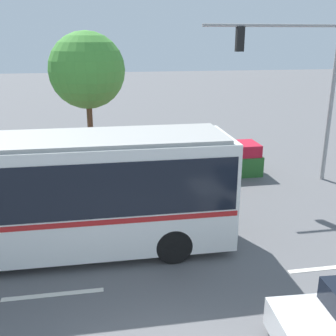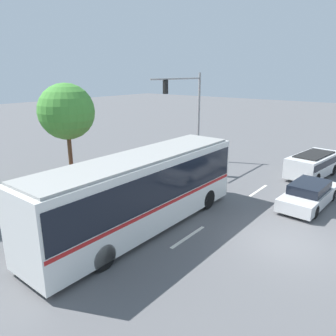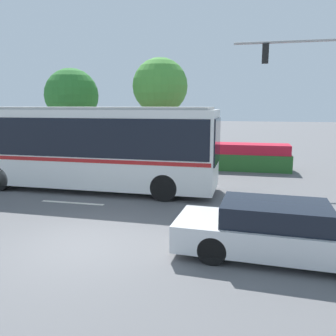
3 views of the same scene
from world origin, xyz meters
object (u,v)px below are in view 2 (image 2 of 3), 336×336
(suv_left_lane, at_px, (313,163))
(sedan_foreground, at_px, (309,194))
(street_tree_centre, at_px, (67,112))
(traffic_light_pole, at_px, (189,105))
(city_bus, at_px, (141,188))

(suv_left_lane, bearing_deg, sedan_foreground, -159.37)
(sedan_foreground, height_order, street_tree_centre, street_tree_centre)
(sedan_foreground, relative_size, suv_left_lane, 0.99)
(traffic_light_pole, bearing_deg, city_bus, 24.05)
(city_bus, height_order, suv_left_lane, city_bus)
(sedan_foreground, bearing_deg, city_bus, 148.20)
(city_bus, distance_m, suv_left_lane, 13.24)
(sedan_foreground, distance_m, street_tree_centre, 14.26)
(sedan_foreground, bearing_deg, traffic_light_pole, 77.18)
(traffic_light_pole, bearing_deg, street_tree_centre, -17.67)
(traffic_light_pole, bearing_deg, sedan_foreground, 74.22)
(sedan_foreground, bearing_deg, street_tree_centre, 118.33)
(traffic_light_pole, relative_size, street_tree_centre, 1.09)
(city_bus, bearing_deg, sedan_foreground, -34.35)
(city_bus, bearing_deg, suv_left_lane, -16.69)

